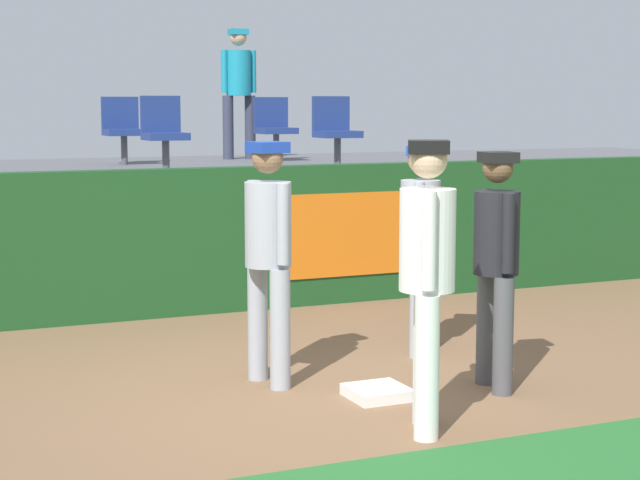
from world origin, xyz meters
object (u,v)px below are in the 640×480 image
at_px(player_coach_visitor, 268,245).
at_px(seat_front_right, 335,128).
at_px(seat_front_center, 164,130).
at_px(seat_back_right, 274,125).
at_px(player_fielder_home, 428,265).
at_px(player_runner_visitor, 420,234).
at_px(player_umpire, 496,253).
at_px(seat_back_center, 122,126).
at_px(first_base, 377,392).
at_px(spectator_hooded, 239,84).

distance_m(player_coach_visitor, seat_front_right, 4.93).
bearing_deg(seat_front_center, seat_back_right, 42.03).
bearing_deg(seat_back_right, seat_front_center, -137.97).
relative_size(player_fielder_home, player_runner_visitor, 1.07).
relative_size(player_fielder_home, seat_front_center, 2.18).
relative_size(player_fielder_home, seat_front_right, 2.18).
bearing_deg(player_fielder_home, seat_front_center, -151.52).
bearing_deg(player_coach_visitor, player_umpire, 51.14).
xyz_separation_m(player_umpire, seat_front_right, (1.02, 5.00, 0.78)).
height_order(player_runner_visitor, seat_back_center, seat_back_center).
distance_m(first_base, seat_front_center, 5.17).
bearing_deg(player_umpire, player_fielder_home, -44.73).
distance_m(player_coach_visitor, player_umpire, 1.64).
bearing_deg(player_runner_visitor, player_umpire, 29.30).
xyz_separation_m(player_runner_visitor, seat_front_right, (0.97, 3.80, 0.78)).
height_order(seat_front_center, spectator_hooded, spectator_hooded).
distance_m(first_base, player_umpire, 1.30).
relative_size(player_fielder_home, player_umpire, 1.07).
bearing_deg(seat_back_right, seat_back_center, -180.00).
bearing_deg(spectator_hooded, seat_front_right, 100.78).
xyz_separation_m(player_runner_visitor, player_umpire, (-0.05, -1.20, 0.00)).
bearing_deg(seat_front_right, seat_back_right, 91.98).
bearing_deg(player_coach_visitor, seat_back_right, 148.12).
relative_size(player_umpire, spectator_hooded, 0.98).
bearing_deg(first_base, player_umpire, -7.91).
bearing_deg(player_umpire, seat_front_center, -158.47).
relative_size(player_runner_visitor, seat_back_center, 2.04).
height_order(player_umpire, seat_back_center, seat_back_center).
height_order(first_base, seat_front_center, seat_front_center).
distance_m(player_fielder_home, seat_back_right, 7.73).
bearing_deg(spectator_hooded, player_umpire, 87.79).
bearing_deg(seat_back_right, player_coach_visitor, -111.71).
relative_size(player_umpire, seat_back_center, 2.04).
height_order(player_runner_visitor, seat_front_right, seat_front_right).
bearing_deg(player_umpire, spectator_hooded, -175.55).
relative_size(player_umpire, seat_front_center, 2.04).
distance_m(first_base, seat_back_right, 7.14).
distance_m(player_fielder_home, player_runner_visitor, 2.11).
relative_size(player_coach_visitor, spectator_hooded, 1.01).
relative_size(player_coach_visitor, player_umpire, 1.04).
height_order(player_fielder_home, player_runner_visitor, player_fielder_home).
bearing_deg(seat_front_right, player_runner_visitor, -104.34).
distance_m(seat_front_center, seat_back_right, 2.69).
distance_m(first_base, player_fielder_home, 1.29).
relative_size(player_runner_visitor, player_coach_visitor, 0.96).
bearing_deg(seat_front_right, player_coach_visitor, -120.25).
relative_size(seat_back_center, seat_front_right, 1.00).
height_order(player_umpire, seat_front_right, seat_front_right).
height_order(seat_back_right, seat_front_right, same).
xyz_separation_m(seat_front_center, seat_back_center, (-0.03, 1.80, 0.00)).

